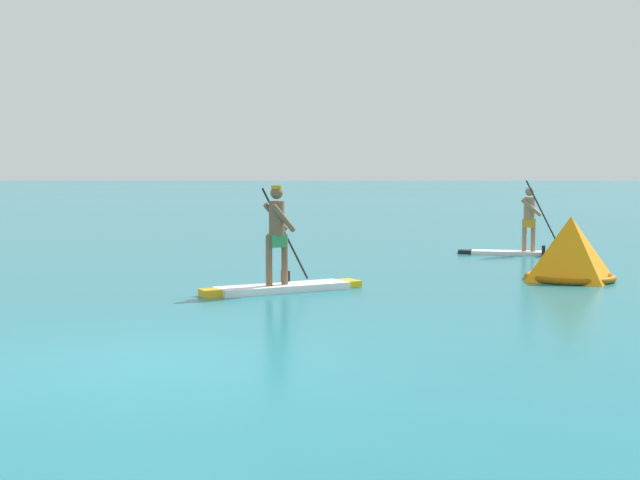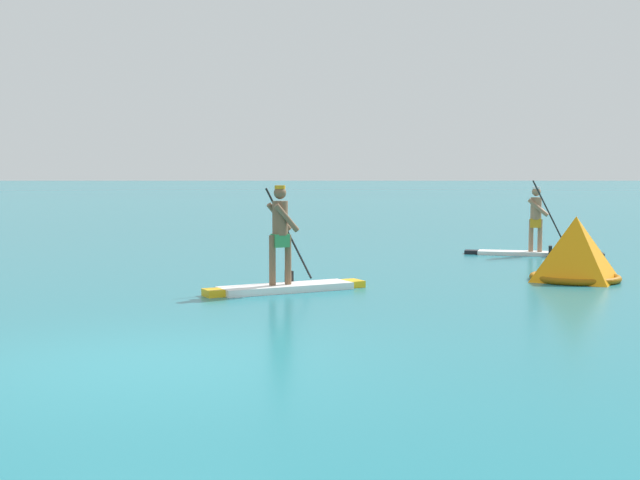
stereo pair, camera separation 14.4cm
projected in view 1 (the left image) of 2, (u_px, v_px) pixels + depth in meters
The scene contains 4 objects.
ground at pixel (148, 364), 8.78m from camera, with size 440.00×440.00×0.00m, color #1E727F.
paddleboarder_mid_center at pixel (281, 268), 14.19m from camera, with size 2.73×1.66×1.80m.
paddleboarder_far_right at pixel (528, 239), 20.51m from camera, with size 3.26×1.21×1.87m.
race_marker_buoy at pixel (570, 252), 15.66m from camera, with size 1.73×1.73×1.19m.
Camera 1 is at (1.66, -8.68, 1.98)m, focal length 47.52 mm.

